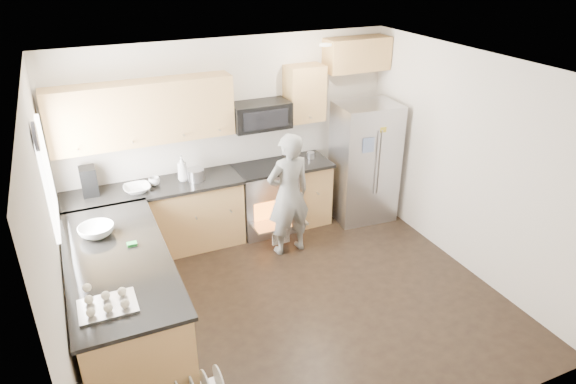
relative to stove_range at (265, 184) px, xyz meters
name	(u,v)px	position (x,y,z in m)	size (l,w,h in m)	color
ground	(293,302)	(-0.35, -1.69, -0.68)	(4.50, 4.50, 0.00)	black
room_shell	(290,165)	(-0.39, -1.68, 1.00)	(4.54, 4.04, 2.62)	beige
back_cabinet_run	(195,175)	(-0.94, 0.05, 0.29)	(4.45, 0.64, 2.50)	tan
peninsula	(123,296)	(-2.10, -1.44, -0.21)	(0.96, 2.36, 1.04)	tan
stove_range	(265,184)	(0.00, 0.00, 0.00)	(0.76, 0.97, 1.79)	#B7B7BC
refrigerator	(364,162)	(1.42, -0.24, 0.17)	(0.87, 0.70, 1.69)	#B7B7BC
person	(289,195)	(0.05, -0.67, 0.13)	(0.59, 0.39, 1.61)	gray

